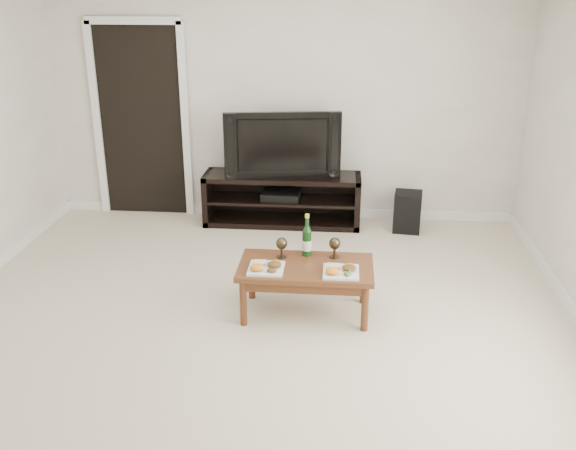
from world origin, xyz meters
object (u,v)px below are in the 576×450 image
at_px(media_console, 282,199).
at_px(coffee_table, 306,289).
at_px(television, 282,143).
at_px(subwoofer, 407,212).

height_order(media_console, coffee_table, media_console).
distance_m(media_console, television, 0.62).
xyz_separation_m(media_console, subwoofer, (1.33, -0.09, -0.07)).
bearing_deg(media_console, television, 0.00).
bearing_deg(media_console, subwoofer, -3.98).
height_order(media_console, subwoofer, media_console).
bearing_deg(subwoofer, television, -176.86).
relative_size(media_console, subwoofer, 4.00).
height_order(media_console, television, television).
relative_size(television, coffee_table, 1.15).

